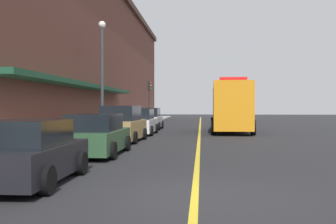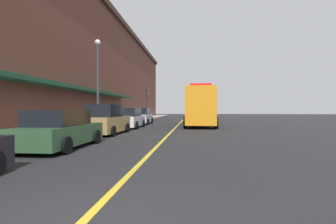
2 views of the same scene
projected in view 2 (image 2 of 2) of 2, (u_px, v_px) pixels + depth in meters
ground_plane at (180, 123)px, 28.23m from camera, size 112.00×112.00×0.00m
sidewalk_left at (126, 122)px, 28.86m from camera, size 2.40×70.00×0.15m
lane_center_stripe at (180, 123)px, 28.23m from camera, size 0.16×70.00×0.01m
brick_building_left at (75, 67)px, 28.35m from camera, size 9.87×64.00×12.78m
parked_car_1 at (61, 130)px, 10.36m from camera, size 2.09×4.58×1.58m
parked_car_2 at (106, 121)px, 16.14m from camera, size 2.20×4.55×1.89m
parked_car_3 at (129, 119)px, 21.48m from camera, size 2.10×4.42×1.69m
parked_car_4 at (142, 117)px, 27.19m from camera, size 2.05×4.24×1.73m
utility_truck at (201, 107)px, 23.51m from camera, size 2.97×8.04×3.71m
parking_meter_0 at (63, 119)px, 13.42m from camera, size 0.14×0.18×1.33m
parking_meter_1 at (112, 116)px, 21.27m from camera, size 0.14×0.18×1.33m
parking_meter_2 at (56, 120)px, 12.73m from camera, size 0.14×0.18×1.33m
street_lamp_left at (98, 74)px, 19.79m from camera, size 0.44×0.44×6.94m
traffic_light_near at (147, 99)px, 36.98m from camera, size 0.38×0.36×4.30m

